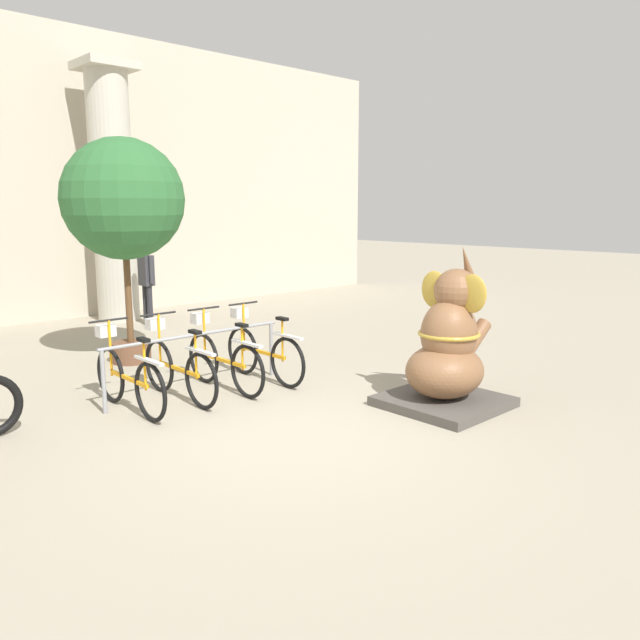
{
  "coord_description": "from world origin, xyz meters",
  "views": [
    {
      "loc": [
        -4.05,
        -4.72,
        2.32
      ],
      "look_at": [
        0.99,
        0.63,
        1.0
      ],
      "focal_mm": 35.0,
      "sensor_mm": 36.0,
      "label": 1
    }
  ],
  "objects_px": {
    "bicycle_3": "(262,351)",
    "person_pedestrian": "(146,277)",
    "elephant_statue": "(448,352)",
    "bicycle_1": "(177,367)",
    "bicycle_0": "(128,377)",
    "potted_tree": "(123,202)",
    "bicycle_2": "(223,359)"
  },
  "relations": [
    {
      "from": "bicycle_3",
      "to": "person_pedestrian",
      "type": "xyz_separation_m",
      "value": [
        0.86,
        4.8,
        0.57
      ]
    },
    {
      "from": "bicycle_3",
      "to": "person_pedestrian",
      "type": "bearing_deg",
      "value": 79.87
    },
    {
      "from": "bicycle_1",
      "to": "person_pedestrian",
      "type": "distance_m",
      "value": 5.27
    },
    {
      "from": "bicycle_0",
      "to": "bicycle_2",
      "type": "bearing_deg",
      "value": -1.31
    },
    {
      "from": "bicycle_1",
      "to": "potted_tree",
      "type": "height_order",
      "value": "potted_tree"
    },
    {
      "from": "bicycle_2",
      "to": "person_pedestrian",
      "type": "relative_size",
      "value": 1.01
    },
    {
      "from": "bicycle_2",
      "to": "bicycle_1",
      "type": "bearing_deg",
      "value": 177.78
    },
    {
      "from": "bicycle_0",
      "to": "bicycle_1",
      "type": "relative_size",
      "value": 1.0
    },
    {
      "from": "bicycle_3",
      "to": "person_pedestrian",
      "type": "height_order",
      "value": "person_pedestrian"
    },
    {
      "from": "person_pedestrian",
      "to": "potted_tree",
      "type": "xyz_separation_m",
      "value": [
        -1.68,
        -2.6,
        1.43
      ]
    },
    {
      "from": "elephant_statue",
      "to": "person_pedestrian",
      "type": "height_order",
      "value": "elephant_statue"
    },
    {
      "from": "person_pedestrian",
      "to": "elephant_statue",
      "type": "bearing_deg",
      "value": -89.59
    },
    {
      "from": "bicycle_1",
      "to": "elephant_statue",
      "type": "bearing_deg",
      "value": -47.41
    },
    {
      "from": "bicycle_0",
      "to": "bicycle_3",
      "type": "relative_size",
      "value": 1.0
    },
    {
      "from": "bicycle_1",
      "to": "elephant_statue",
      "type": "relative_size",
      "value": 0.86
    },
    {
      "from": "bicycle_1",
      "to": "person_pedestrian",
      "type": "bearing_deg",
      "value": 65.72
    },
    {
      "from": "bicycle_0",
      "to": "elephant_statue",
      "type": "height_order",
      "value": "elephant_statue"
    },
    {
      "from": "bicycle_1",
      "to": "bicycle_0",
      "type": "bearing_deg",
      "value": 179.6
    },
    {
      "from": "bicycle_0",
      "to": "person_pedestrian",
      "type": "bearing_deg",
      "value": 59.57
    },
    {
      "from": "potted_tree",
      "to": "elephant_statue",
      "type": "bearing_deg",
      "value": -69.26
    },
    {
      "from": "bicycle_3",
      "to": "elephant_statue",
      "type": "height_order",
      "value": "elephant_statue"
    },
    {
      "from": "bicycle_3",
      "to": "potted_tree",
      "type": "relative_size",
      "value": 0.5
    },
    {
      "from": "elephant_statue",
      "to": "potted_tree",
      "type": "distance_m",
      "value": 5.2
    },
    {
      "from": "bicycle_0",
      "to": "person_pedestrian",
      "type": "distance_m",
      "value": 5.56
    },
    {
      "from": "elephant_statue",
      "to": "person_pedestrian",
      "type": "relative_size",
      "value": 1.17
    },
    {
      "from": "bicycle_0",
      "to": "potted_tree",
      "type": "distance_m",
      "value": 3.16
    },
    {
      "from": "person_pedestrian",
      "to": "potted_tree",
      "type": "bearing_deg",
      "value": -122.82
    },
    {
      "from": "elephant_statue",
      "to": "person_pedestrian",
      "type": "xyz_separation_m",
      "value": [
        -0.05,
        7.18,
        0.33
      ]
    },
    {
      "from": "bicycle_3",
      "to": "bicycle_2",
      "type": "bearing_deg",
      "value": -179.87
    },
    {
      "from": "bicycle_2",
      "to": "elephant_statue",
      "type": "bearing_deg",
      "value": -56.74
    },
    {
      "from": "bicycle_0",
      "to": "potted_tree",
      "type": "relative_size",
      "value": 0.5
    },
    {
      "from": "bicycle_0",
      "to": "bicycle_3",
      "type": "height_order",
      "value": "same"
    }
  ]
}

